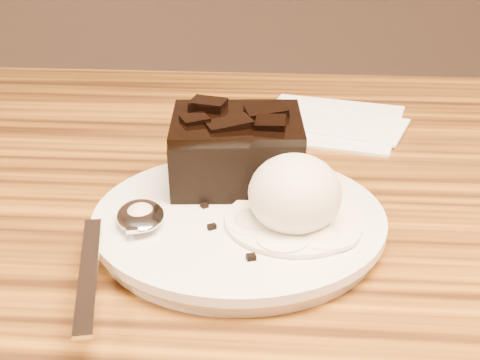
# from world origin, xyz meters

# --- Properties ---
(plate) EXTENTS (0.21, 0.21, 0.02)m
(plate) POSITION_xyz_m (-0.11, -0.00, 0.76)
(plate) COLOR silver
(plate) RESTS_ON dining_table
(brownie) EXTENTS (0.11, 0.09, 0.05)m
(brownie) POSITION_xyz_m (-0.12, 0.05, 0.79)
(brownie) COLOR black
(brownie) RESTS_ON plate
(ice_cream_scoop) EXTENTS (0.07, 0.07, 0.06)m
(ice_cream_scoop) POSITION_xyz_m (-0.07, -0.02, 0.79)
(ice_cream_scoop) COLOR #EEE7C7
(ice_cream_scoop) RESTS_ON plate
(melt_puddle) EXTENTS (0.10, 0.10, 0.00)m
(melt_puddle) POSITION_xyz_m (-0.07, -0.02, 0.77)
(melt_puddle) COLOR white
(melt_puddle) RESTS_ON plate
(spoon) EXTENTS (0.07, 0.19, 0.01)m
(spoon) POSITION_xyz_m (-0.18, -0.02, 0.77)
(spoon) COLOR silver
(spoon) RESTS_ON plate
(napkin) EXTENTS (0.17, 0.17, 0.01)m
(napkin) POSITION_xyz_m (-0.03, 0.23, 0.75)
(napkin) COLOR white
(napkin) RESTS_ON dining_table
(crumb_a) EXTENTS (0.01, 0.01, 0.00)m
(crumb_a) POSITION_xyz_m (-0.10, -0.07, 0.77)
(crumb_a) COLOR black
(crumb_a) RESTS_ON plate
(crumb_b) EXTENTS (0.01, 0.01, 0.00)m
(crumb_b) POSITION_xyz_m (-0.14, 0.00, 0.77)
(crumb_b) COLOR black
(crumb_b) RESTS_ON plate
(crumb_c) EXTENTS (0.01, 0.01, 0.00)m
(crumb_c) POSITION_xyz_m (-0.13, -0.03, 0.77)
(crumb_c) COLOR black
(crumb_c) RESTS_ON plate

